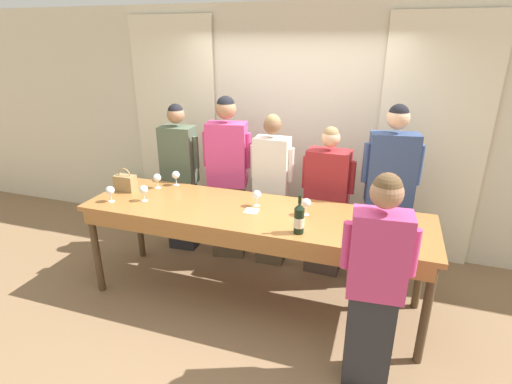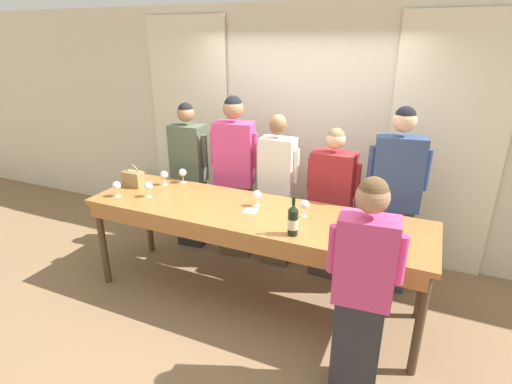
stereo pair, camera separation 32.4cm
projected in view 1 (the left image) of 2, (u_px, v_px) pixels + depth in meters
ground_plane at (253, 298)px, 3.99m from camera, size 18.00×18.00×0.00m
wall_back at (292, 130)px, 4.76m from camera, size 12.00×0.06×2.80m
curtain_panel_left at (176, 127)px, 5.18m from camera, size 1.11×0.03×2.69m
curtain_panel_right at (430, 146)px, 4.27m from camera, size 1.11×0.03×2.69m
tasting_bar at (252, 220)px, 3.65m from camera, size 3.19×0.88×0.95m
wine_bottle at (299, 219)px, 3.19m from camera, size 0.08×0.08×0.33m
handbag at (125, 182)px, 4.09m from camera, size 0.21×0.12×0.24m
wine_glass_front_left at (157, 178)px, 4.15m from camera, size 0.08×0.08×0.16m
wine_glass_front_mid at (176, 175)px, 4.23m from camera, size 0.08×0.08×0.16m
wine_glass_front_right at (257, 195)px, 3.70m from camera, size 0.08×0.08×0.16m
wine_glass_center_left at (110, 191)px, 3.81m from camera, size 0.08×0.08×0.16m
wine_glass_center_mid at (306, 203)px, 3.52m from camera, size 0.08×0.08×0.16m
wine_glass_center_right at (144, 190)px, 3.82m from camera, size 0.08×0.08×0.16m
napkin at (251, 211)px, 3.63m from camera, size 0.13×0.13×0.00m
guest_olive_jacket at (180, 178)px, 4.66m from camera, size 0.50×0.28×1.76m
guest_pink_top at (228, 178)px, 4.46m from camera, size 0.54×0.33×1.87m
guest_cream_sweater at (271, 190)px, 4.34m from camera, size 0.48×0.23×1.71m
guest_striped_shirt at (326, 203)px, 4.18m from camera, size 0.55×0.28×1.62m
guest_navy_coat at (388, 196)px, 3.95m from camera, size 0.56×0.29×1.87m
host_pouring at (375, 283)px, 2.73m from camera, size 0.50×0.26×1.66m
potted_plant at (124, 202)px, 5.54m from camera, size 0.30×0.30×0.60m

